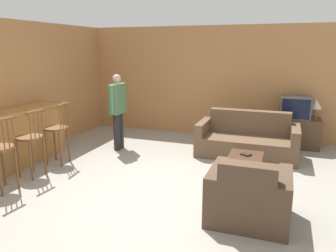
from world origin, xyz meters
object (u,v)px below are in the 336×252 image
object	(u,v)px
bar_chair_far	(57,132)
tv_unit	(293,132)
armchair_near	(249,198)
book_on_table	(246,154)
coffee_table	(245,162)
table_lamp	(316,105)
bar_chair_near	(0,153)
bar_chair_mid	(31,142)
couch_far	(247,141)
tv	(296,107)
person_by_window	(118,108)

from	to	relation	value
bar_chair_far	tv_unit	bearing A→B (deg)	32.80
armchair_near	book_on_table	size ratio (longest dim) A/B	5.15
bar_chair_far	tv_unit	xyz separation A→B (m)	(4.08, 2.63, -0.28)
coffee_table	tv_unit	size ratio (longest dim) A/B	0.87
table_lamp	bar_chair_near	bearing A→B (deg)	-138.82
bar_chair_mid	armchair_near	distance (m)	3.55
bar_chair_far	tv_unit	size ratio (longest dim) A/B	1.05
armchair_near	tv_unit	size ratio (longest dim) A/B	0.91
bar_chair_near	bar_chair_far	distance (m)	1.28
couch_far	armchair_near	bearing A→B (deg)	-83.02
table_lamp	armchair_near	bearing A→B (deg)	-104.76
tv	person_by_window	world-z (taller)	person_by_window
bar_chair_mid	tv_unit	world-z (taller)	bar_chair_mid
bar_chair_near	book_on_table	size ratio (longest dim) A/B	5.98
couch_far	tv_unit	world-z (taller)	couch_far
armchair_near	tv	size ratio (longest dim) A/B	1.59
couch_far	book_on_table	world-z (taller)	couch_far
bar_chair_mid	armchair_near	bearing A→B (deg)	-4.25
armchair_near	tv_unit	xyz separation A→B (m)	(0.55, 3.56, 0.01)
couch_far	coffee_table	distance (m)	1.32
book_on_table	person_by_window	distance (m)	2.83
couch_far	table_lamp	size ratio (longest dim) A/B	4.51
person_by_window	bar_chair_far	bearing A→B (deg)	-117.60
bar_chair_far	book_on_table	size ratio (longest dim) A/B	5.98
couch_far	bar_chair_far	bearing A→B (deg)	-152.57
couch_far	armchair_near	xyz separation A→B (m)	(0.32, -2.59, 0.00)
table_lamp	person_by_window	xyz separation A→B (m)	(-3.85, -1.45, -0.06)
couch_far	armchair_near	size ratio (longest dim) A/B	1.97
armchair_near	tv_unit	world-z (taller)	armchair_near
tv_unit	table_lamp	distance (m)	0.73
bar_chair_far	person_by_window	distance (m)	1.36
tv_unit	tv	size ratio (longest dim) A/B	1.75
tv	book_on_table	world-z (taller)	tv
couch_far	book_on_table	bearing A→B (deg)	-84.54
couch_far	coffee_table	xyz separation A→B (m)	(0.11, -1.32, 0.02)
tv	bar_chair_near	bearing A→B (deg)	-136.25
tv_unit	bar_chair_far	bearing A→B (deg)	-147.20
coffee_table	tv_unit	world-z (taller)	tv_unit
couch_far	table_lamp	distance (m)	1.70
bar_chair_near	tv_unit	distance (m)	5.65
book_on_table	bar_chair_far	bearing A→B (deg)	-171.35
bar_chair_near	bar_chair_mid	distance (m)	0.61
couch_far	table_lamp	world-z (taller)	table_lamp
bar_chair_near	tv_unit	world-z (taller)	bar_chair_near
book_on_table	armchair_near	bearing A→B (deg)	-81.80
book_on_table	bar_chair_near	bearing A→B (deg)	-151.77
couch_far	tv	world-z (taller)	tv
bar_chair_near	person_by_window	xyz separation A→B (m)	(0.62, 2.46, 0.28)
table_lamp	person_by_window	distance (m)	4.11
bar_chair_far	couch_far	xyz separation A→B (m)	(3.21, 1.67, -0.30)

